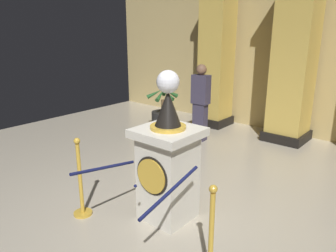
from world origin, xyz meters
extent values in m
plane|color=#B2A893|center=(0.00, 0.00, 0.00)|extent=(10.95, 10.95, 0.00)
cube|color=tan|center=(0.00, 4.65, 1.76)|extent=(10.95, 0.16, 3.52)
cube|color=silver|center=(0.01, 0.11, 0.55)|extent=(0.58, 0.58, 1.09)
cube|color=silver|center=(0.01, 0.11, 1.14)|extent=(0.72, 0.72, 0.10)
cylinder|color=gold|center=(0.01, -0.19, 0.68)|extent=(0.43, 0.03, 0.43)
cylinder|color=black|center=(0.01, -0.18, 0.68)|extent=(0.48, 0.01, 0.48)
cylinder|color=gold|center=(0.01, 0.11, 1.21)|extent=(0.43, 0.43, 0.04)
cone|color=black|center=(0.01, 0.11, 1.45)|extent=(0.32, 0.32, 0.43)
cylinder|color=gold|center=(0.01, 0.11, 1.65)|extent=(0.03, 0.03, 0.07)
sphere|color=silver|center=(0.01, 0.11, 1.75)|extent=(0.27, 0.27, 0.27)
cylinder|color=gold|center=(-0.88, -0.57, 0.01)|extent=(0.24, 0.24, 0.03)
cylinder|color=gold|center=(-0.88, -0.57, 0.49)|extent=(0.05, 0.05, 0.98)
sphere|color=gold|center=(-0.88, -0.57, 1.02)|extent=(0.08, 0.08, 0.08)
cylinder|color=gold|center=(1.02, -0.46, 0.46)|extent=(0.05, 0.05, 0.92)
sphere|color=gold|center=(1.02, -0.46, 0.96)|extent=(0.08, 0.08, 0.08)
cylinder|color=#141947|center=(-0.40, -0.55, 0.79)|extent=(0.09, 0.96, 0.22)
cylinder|color=#141947|center=(0.55, -0.49, 0.79)|extent=(0.09, 0.96, 0.22)
sphere|color=#141947|center=(0.07, -0.52, 0.70)|extent=(0.04, 0.04, 0.04)
cube|color=black|center=(-1.85, 4.08, 0.10)|extent=(0.74, 0.74, 0.20)
cube|color=gold|center=(-1.85, 4.08, 1.69)|extent=(0.64, 0.64, 3.38)
cube|color=black|center=(0.00, 4.08, 0.10)|extent=(0.84, 0.84, 0.20)
cube|color=gold|center=(0.00, 4.08, 1.69)|extent=(0.73, 0.73, 3.38)
cylinder|color=black|center=(-2.52, 2.91, 0.22)|extent=(0.54, 0.54, 0.44)
cylinder|color=brown|center=(-2.52, 2.91, 0.58)|extent=(0.08, 0.08, 0.29)
cone|color=#265928|center=(-2.33, 2.87, 0.88)|extent=(0.40, 0.18, 0.26)
cone|color=#265928|center=(-2.44, 3.08, 0.88)|extent=(0.23, 0.38, 0.30)
cone|color=#265928|center=(-2.65, 3.05, 0.88)|extent=(0.30, 0.36, 0.30)
cone|color=#265928|center=(-2.67, 2.78, 0.88)|extent=(0.34, 0.34, 0.29)
cone|color=#265928|center=(-2.45, 2.73, 0.88)|extent=(0.22, 0.38, 0.30)
cube|color=#383347|center=(-1.44, 2.87, 0.40)|extent=(0.29, 0.19, 0.80)
cube|color=#383347|center=(-1.44, 2.87, 1.11)|extent=(0.37, 0.24, 0.60)
sphere|color=brown|center=(-1.44, 2.87, 1.52)|extent=(0.22, 0.22, 0.22)
camera|label=1|loc=(2.44, -2.75, 2.36)|focal=35.26mm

